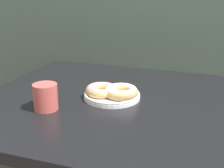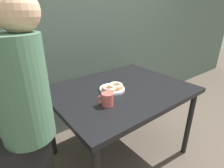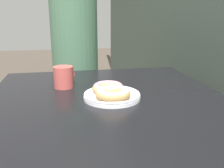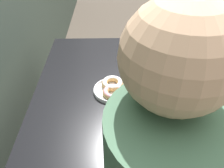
% 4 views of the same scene
% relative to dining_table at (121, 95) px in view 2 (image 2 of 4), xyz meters
% --- Properties ---
extents(wall_back, '(8.00, 0.05, 2.60)m').
position_rel_dining_table_xyz_m(wall_back, '(0.00, 0.73, 0.60)').
color(wall_back, '#47564C').
rests_on(wall_back, ground_plane).
extents(dining_table, '(1.23, 0.97, 0.77)m').
position_rel_dining_table_xyz_m(dining_table, '(0.00, 0.00, 0.00)').
color(dining_table, black).
rests_on(dining_table, ground_plane).
extents(donut_plate, '(0.26, 0.23, 0.05)m').
position_rel_dining_table_xyz_m(donut_plate, '(-0.09, 0.01, 0.10)').
color(donut_plate, white).
rests_on(donut_plate, dining_table).
extents(coffee_mug, '(0.11, 0.10, 0.10)m').
position_rel_dining_table_xyz_m(coffee_mug, '(-0.29, -0.17, 0.12)').
color(coffee_mug, '#B74C47').
rests_on(coffee_mug, dining_table).
extents(person_figure, '(0.37, 0.30, 1.54)m').
position_rel_dining_table_xyz_m(person_figure, '(-0.84, -0.10, 0.11)').
color(person_figure, black).
rests_on(person_figure, ground_plane).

